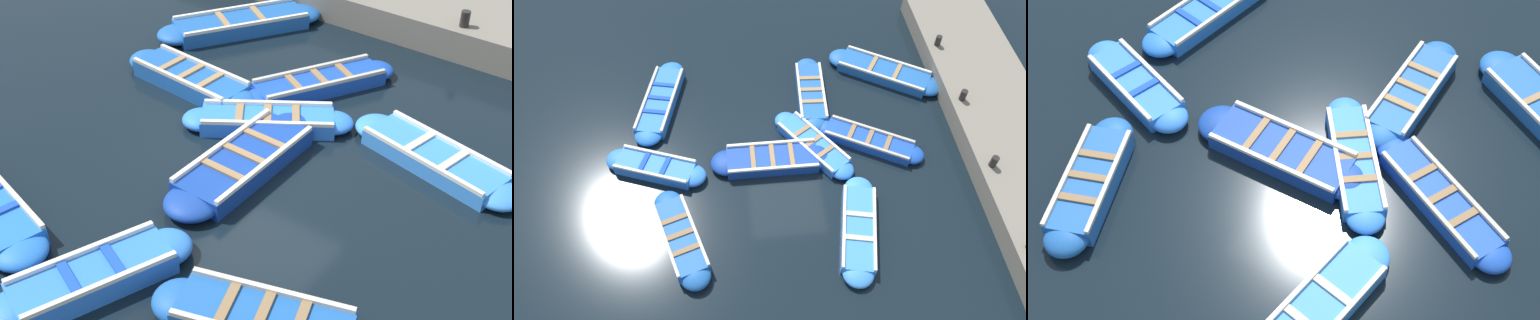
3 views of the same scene
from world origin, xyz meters
The scene contains 9 objects.
ground_plane centered at (0.00, 0.00, 0.00)m, with size 120.00×120.00×0.00m, color black.
boat_drifting centered at (-3.96, -0.02, 0.17)m, with size 3.18×1.81×0.41m.
boat_end_of_row centered at (-3.91, 2.66, 0.16)m, with size 1.67×3.83×0.39m.
boat_centre centered at (-3.19, -2.45, 0.20)m, with size 1.75×3.26×0.46m.
boat_bow_out centered at (1.58, -2.62, 0.15)m, with size 1.52×3.51×0.36m.
boat_inner_gap centered at (2.52, 0.37, 0.15)m, with size 3.33×2.29×0.36m.
boat_outer_left centered at (0.79, 0.40, 0.15)m, with size 2.41×3.06×0.36m.
boat_tucked centered at (1.04, 2.52, 0.18)m, with size 1.00×3.37×0.41m.
boat_mid_row centered at (-0.51, -0.06, 0.17)m, with size 3.67×1.04×0.40m.
Camera 3 is at (3.58, -7.32, 10.79)m, focal length 50.00 mm.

